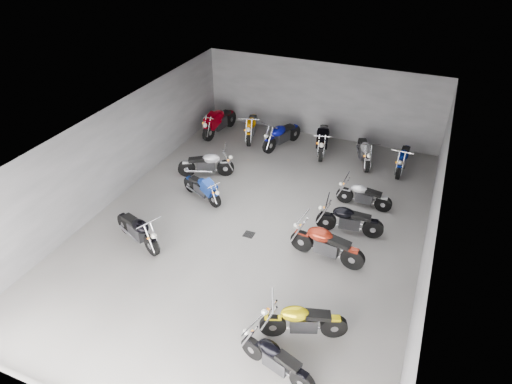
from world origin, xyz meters
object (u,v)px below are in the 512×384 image
at_px(motorcycle_back_d, 323,139).
at_px(motorcycle_back_e, 364,151).
at_px(motorcycle_right_d, 326,244).
at_px(motorcycle_left_c, 138,230).
at_px(motorcycle_back_f, 403,159).
at_px(motorcycle_right_b, 303,321).
at_px(motorcycle_back_a, 219,121).
at_px(motorcycle_right_f, 364,195).
at_px(drain_grate, 249,234).
at_px(motorcycle_right_e, 349,220).
at_px(motorcycle_right_a, 276,359).
at_px(motorcycle_left_f, 207,164).
at_px(motorcycle_back_b, 251,126).
at_px(motorcycle_left_e, 202,188).
at_px(motorcycle_back_c, 282,135).

distance_m(motorcycle_back_d, motorcycle_back_e, 1.75).
bearing_deg(motorcycle_right_d, motorcycle_left_c, 112.52).
distance_m(motorcycle_right_d, motorcycle_back_f, 6.13).
height_order(motorcycle_right_b, motorcycle_back_e, motorcycle_back_e).
bearing_deg(motorcycle_back_a, motorcycle_right_f, 163.25).
bearing_deg(drain_grate, motorcycle_back_a, 123.75).
distance_m(motorcycle_left_c, motorcycle_right_e, 6.32).
xyz_separation_m(motorcycle_right_a, motorcycle_right_d, (-0.01, 4.03, 0.07)).
bearing_deg(motorcycle_left_f, motorcycle_left_c, -24.93).
relative_size(motorcycle_right_f, motorcycle_back_b, 0.85).
relative_size(motorcycle_left_f, motorcycle_right_d, 0.87).
relative_size(motorcycle_left_c, motorcycle_left_e, 1.12).
height_order(motorcycle_right_a, motorcycle_back_e, motorcycle_back_e).
relative_size(motorcycle_right_f, motorcycle_back_e, 0.92).
distance_m(motorcycle_left_c, motorcycle_back_f, 9.96).
bearing_deg(motorcycle_right_f, motorcycle_left_f, 93.61).
distance_m(motorcycle_right_d, motorcycle_right_f, 3.05).
relative_size(motorcycle_back_b, motorcycle_back_f, 1.05).
distance_m(drain_grate, motorcycle_back_a, 7.23).
bearing_deg(motorcycle_back_f, motorcycle_back_d, -3.10).
bearing_deg(motorcycle_back_f, motorcycle_back_a, 0.94).
bearing_deg(motorcycle_back_b, motorcycle_left_f, 69.73).
bearing_deg(motorcycle_right_e, motorcycle_back_a, 47.84).
bearing_deg(motorcycle_back_e, drain_grate, 48.41).
bearing_deg(motorcycle_back_a, motorcycle_left_e, 117.96).
height_order(motorcycle_left_e, motorcycle_back_b, motorcycle_back_b).
relative_size(motorcycle_left_c, motorcycle_back_a, 0.84).
relative_size(drain_grate, motorcycle_back_b, 0.15).
height_order(motorcycle_left_f, motorcycle_right_a, motorcycle_left_f).
relative_size(motorcycle_left_c, motorcycle_back_e, 0.99).
relative_size(drain_grate, motorcycle_back_d, 0.14).
xyz_separation_m(motorcycle_left_e, motorcycle_left_f, (-0.59, 1.43, 0.05)).
bearing_deg(motorcycle_back_c, motorcycle_back_d, -150.66).
relative_size(motorcycle_left_f, motorcycle_right_a, 1.03).
bearing_deg(motorcycle_left_c, drain_grate, 142.44).
xyz_separation_m(motorcycle_right_d, motorcycle_right_f, (0.44, 3.01, -0.09)).
xyz_separation_m(motorcycle_right_a, motorcycle_back_c, (-3.55, 10.05, 0.07)).
relative_size(motorcycle_right_b, motorcycle_back_b, 0.91).
bearing_deg(motorcycle_right_e, motorcycle_back_c, 32.75).
relative_size(drain_grate, motorcycle_right_d, 0.14).
xyz_separation_m(motorcycle_left_f, motorcycle_right_a, (5.28, -6.80, -0.04)).
bearing_deg(motorcycle_back_b, motorcycle_back_c, 153.34).
distance_m(motorcycle_back_b, motorcycle_back_c, 1.49).
height_order(motorcycle_right_d, motorcycle_back_b, motorcycle_right_d).
relative_size(motorcycle_left_c, motorcycle_right_f, 1.07).
bearing_deg(motorcycle_right_b, motorcycle_left_f, 22.55).
distance_m(motorcycle_back_b, motorcycle_back_f, 6.31).
bearing_deg(motorcycle_back_d, motorcycle_back_f, 162.48).
height_order(motorcycle_right_a, motorcycle_back_a, motorcycle_back_a).
bearing_deg(motorcycle_left_e, motorcycle_right_b, 72.07).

